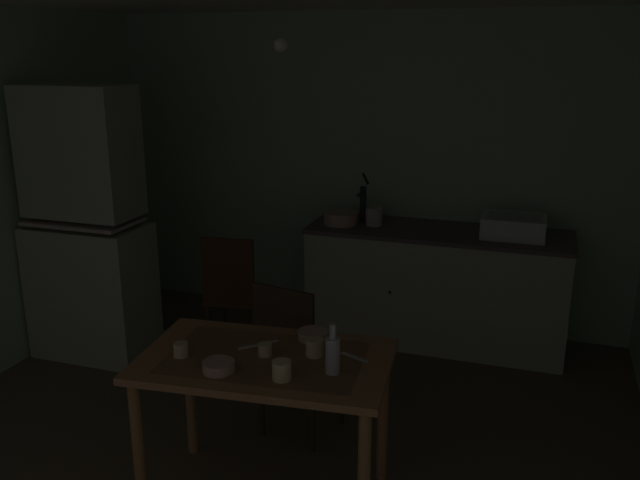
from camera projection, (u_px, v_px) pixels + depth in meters
ground_plane at (282, 423)px, 4.06m from camera, size 5.18×5.18×0.00m
wall_back at (365, 170)px, 5.42m from camera, size 4.28×0.10×2.45m
hutch_cabinet at (87, 234)px, 4.76m from camera, size 0.83×0.47×1.94m
counter_cabinet at (436, 286)px, 5.09m from camera, size 1.93×0.64×0.88m
sink_basin at (514, 226)px, 4.79m from camera, size 0.44×0.34×0.15m
hand_pump at (363, 201)px, 5.15m from camera, size 0.05×0.27×0.39m
mixing_bowl_counter at (341, 218)px, 5.14m from camera, size 0.26×0.26×0.09m
stoneware_crock at (374, 216)px, 5.10m from camera, size 0.13×0.13×0.14m
dining_table at (265, 378)px, 3.21m from camera, size 1.24×0.82×0.77m
chair_far_side at (295, 358)px, 3.81m from camera, size 0.47×0.47×0.94m
chair_by_counter at (234, 292)px, 4.88m from camera, size 0.45×0.45×0.91m
serving_bowl_wide at (313, 335)px, 3.37m from camera, size 0.15×0.15×0.04m
soup_bowl_small at (219, 366)px, 3.04m from camera, size 0.15×0.15×0.05m
mug_tall at (282, 370)px, 2.96m from camera, size 0.09×0.09×0.09m
mug_dark at (181, 349)px, 3.19m from camera, size 0.07×0.07×0.07m
teacup_cream at (315, 347)px, 3.19m from camera, size 0.09×0.09×0.08m
teacup_mint at (265, 349)px, 3.19m from camera, size 0.07×0.07×0.06m
glass_bottle at (333, 354)px, 3.01m from camera, size 0.07×0.07×0.24m
table_knife at (258, 345)px, 3.31m from camera, size 0.16×0.16×0.00m
teaspoon_near_bowl at (355, 357)px, 3.18m from camera, size 0.15×0.08×0.00m
pendant_bulb at (280, 45)px, 3.76m from camera, size 0.08×0.08×0.08m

